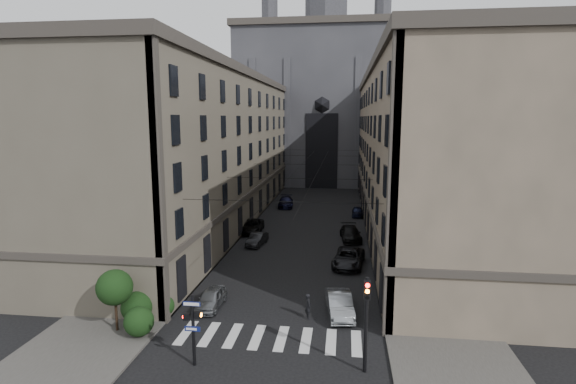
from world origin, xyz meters
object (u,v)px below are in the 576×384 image
at_px(car_right_midnear, 349,258).
at_px(car_right_midfar, 351,234).
at_px(car_right_far, 357,212).
at_px(pedestrian, 308,306).
at_px(traffic_light_right, 366,313).
at_px(car_left_far, 286,202).
at_px(car_left_midnear, 257,239).
at_px(car_left_near, 211,298).
at_px(pedestrian_signal_left, 193,325).
at_px(car_right_near, 340,304).
at_px(car_left_midfar, 252,226).
at_px(gothic_tower, 325,95).

relative_size(car_right_midnear, car_right_midfar, 1.08).
distance_m(car_right_far, pedestrian, 32.32).
relative_size(traffic_light_right, car_right_far, 1.39).
bearing_deg(car_left_far, car_left_midnear, -95.76).
relative_size(car_left_midnear, car_right_midfar, 0.77).
bearing_deg(car_left_near, car_right_midnear, 47.94).
relative_size(car_left_near, car_right_midnear, 0.70).
bearing_deg(pedestrian_signal_left, car_right_midfar, 71.83).
bearing_deg(car_left_near, car_left_midnear, 90.58).
height_order(car_left_near, car_right_midfar, car_right_midfar).
xyz_separation_m(car_left_far, pedestrian, (6.42, -37.24, 0.10)).
distance_m(pedestrian_signal_left, car_left_near, 7.68).
xyz_separation_m(pedestrian_signal_left, car_right_near, (7.71, 7.32, -1.57)).
height_order(car_left_midfar, car_right_far, car_left_midfar).
height_order(car_right_near, pedestrian, pedestrian).
xyz_separation_m(car_left_midfar, car_right_midnear, (11.06, -10.70, 0.03)).
relative_size(car_left_far, car_right_far, 1.39).
distance_m(car_left_near, car_right_midnear, 14.08).
relative_size(gothic_tower, car_right_far, 15.53).
height_order(car_left_far, pedestrian, pedestrian).
height_order(pedestrian_signal_left, pedestrian, pedestrian_signal_left).
xyz_separation_m(car_left_midnear, pedestrian, (6.75, -16.67, 0.21)).
xyz_separation_m(car_left_midfar, car_left_far, (1.92, 15.40, 0.02)).
xyz_separation_m(gothic_tower, car_right_midnear, (4.86, -55.82, -17.04)).
bearing_deg(car_left_midfar, gothic_tower, 77.25).
height_order(pedestrian_signal_left, car_left_far, pedestrian_signal_left).
xyz_separation_m(car_right_near, pedestrian, (-2.07, -0.82, 0.10)).
height_order(pedestrian_signal_left, traffic_light_right, traffic_light_right).
relative_size(gothic_tower, pedestrian_signal_left, 14.50).
xyz_separation_m(traffic_light_right, car_left_far, (-9.88, 43.32, -2.53)).
bearing_deg(car_right_midfar, car_left_far, 112.25).
distance_m(pedestrian_signal_left, car_left_midfar, 28.51).
xyz_separation_m(traffic_light_right, pedestrian, (-3.47, 6.08, -2.43)).
distance_m(car_left_midnear, pedestrian, 17.99).
height_order(car_right_midnear, car_right_midfar, car_right_midnear).
relative_size(pedestrian_signal_left, car_right_midfar, 0.79).
bearing_deg(car_left_far, car_right_midfar, -66.36).
bearing_deg(gothic_tower, car_right_midnear, -85.02).
bearing_deg(car_right_midfar, car_left_midfar, 163.91).
bearing_deg(traffic_light_right, car_left_midnear, 114.17).
relative_size(traffic_light_right, pedestrian, 3.04).
relative_size(car_left_near, car_right_far, 1.03).
distance_m(pedestrian_signal_left, car_left_far, 43.78).
distance_m(car_right_midnear, car_right_far, 20.97).
relative_size(traffic_light_right, car_left_midfar, 0.99).
xyz_separation_m(gothic_tower, car_right_midfar, (5.14, -47.09, -17.06)).
relative_size(traffic_light_right, car_right_midfar, 1.03).
bearing_deg(car_right_far, car_left_far, 155.34).
bearing_deg(pedestrian_signal_left, car_left_midnear, 92.71).
xyz_separation_m(traffic_light_right, car_left_midnear, (-10.21, 22.75, -2.65)).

